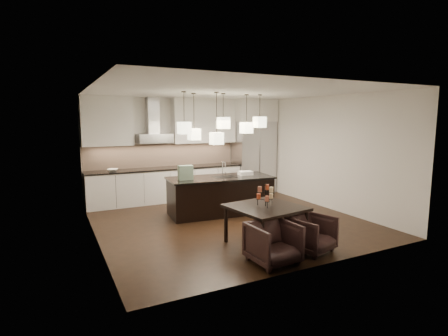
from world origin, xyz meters
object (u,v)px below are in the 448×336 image
dining_table (265,225)px  armchair_left (273,243)px  island_body (220,196)px  armchair_right (311,234)px  refrigerator (254,157)px

dining_table → armchair_left: size_ratio=1.64×
island_body → dining_table: bearing=-89.8°
island_body → dining_table: 2.23m
dining_table → armchair_right: bearing=-59.5°
dining_table → armchair_left: bearing=-122.8°
island_body → refrigerator: bearing=46.7°
dining_table → refrigerator: bearing=53.3°
refrigerator → island_body: bearing=-138.6°
refrigerator → dining_table: (-2.18, -3.98, -0.73)m
island_body → armchair_right: island_body is taller
refrigerator → dining_table: refrigerator is taller
island_body → armchair_right: 2.88m
dining_table → armchair_left: 0.83m
armchair_left → refrigerator: bearing=59.1°
refrigerator → armchair_right: 4.97m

